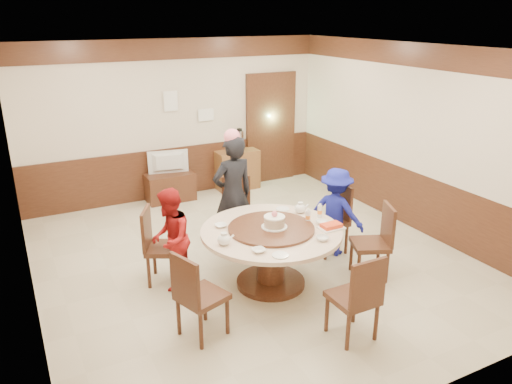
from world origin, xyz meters
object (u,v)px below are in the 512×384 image
television (169,163)px  banquet_table (271,246)px  person_standing (233,195)px  person_red (170,239)px  shrimp_platter (331,226)px  thermos (240,141)px  person_blue (336,212)px  tv_stand (170,187)px  side_cabinet (237,170)px  birthday_cake (274,222)px

television → banquet_table: bearing=103.5°
banquet_table → person_standing: bearing=90.3°
person_standing → person_red: (-1.09, -0.54, -0.21)m
shrimp_platter → thermos: 3.83m
person_blue → television: size_ratio=1.74×
person_standing → thermos: bearing=-122.4°
person_standing → television: size_ratio=2.35×
banquet_table → tv_stand: bearing=92.9°
person_blue → side_cabinet: (-0.03, 3.12, -0.25)m
person_red → birthday_cake: size_ratio=4.03×
birthday_cake → thermos: 3.70m
birthday_cake → thermos: size_ratio=0.82×
television → tv_stand: bearing=-0.0°
person_red → tv_stand: (0.92, 2.91, -0.38)m
banquet_table → person_blue: person_blue is taller
tv_stand → side_cabinet: size_ratio=1.06×
banquet_table → person_red: size_ratio=1.35×
person_standing → tv_stand: person_standing is taller
birthday_cake → television: (-0.20, 3.46, -0.15)m
television → side_cabinet: 1.39m
television → birthday_cake: bearing=104.0°
person_standing → person_red: bearing=21.7°
person_red → birthday_cake: person_red is taller
person_blue → shrimp_platter: bearing=108.1°
banquet_table → birthday_cake: birthday_cake is taller
person_blue → shrimp_platter: (-0.56, -0.67, 0.16)m
shrimp_platter → tv_stand: bearing=102.4°
side_cabinet → person_standing: bearing=-116.4°
birthday_cake → tv_stand: (-0.20, 3.46, -0.60)m
birthday_cake → side_cabinet: birthday_cake is taller
shrimp_platter → side_cabinet: bearing=82.1°
banquet_table → television: size_ratio=2.39×
person_blue → tv_stand: 3.40m
side_cabinet → thermos: thermos is taller
tv_stand → banquet_table: bearing=-87.1°
person_standing → side_cabinet: size_ratio=2.10×
banquet_table → shrimp_platter: size_ratio=5.68×
birthday_cake → television: size_ratio=0.44×
shrimp_platter → side_cabinet: size_ratio=0.38×
person_standing → person_blue: (1.22, -0.72, -0.22)m
banquet_table → tv_stand: size_ratio=2.01×
shrimp_platter → television: 3.85m
side_cabinet → thermos: 0.57m
television → side_cabinet: (1.35, 0.03, -0.33)m
birthday_cake → television: 3.47m
shrimp_platter → television: size_ratio=0.42×
tv_stand → person_standing: bearing=-86.0°
person_blue → shrimp_platter: size_ratio=4.14×
birthday_cake → tv_stand: birthday_cake is taller
person_standing → birthday_cake: person_standing is taller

